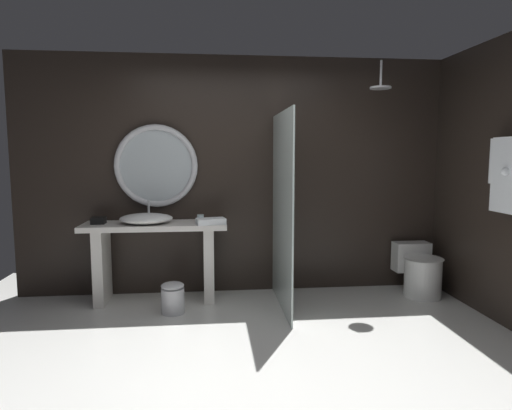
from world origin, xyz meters
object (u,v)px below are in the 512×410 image
object	(u,v)px
toilet	(419,271)
folded_hand_towel	(211,221)
tissue_box	(98,221)
round_wall_mirror	(156,166)
rain_shower_head	(381,86)
waste_bin	(173,297)
vessel_sink	(146,218)
tumbler_cup	(200,219)

from	to	relation	value
toilet	folded_hand_towel	size ratio (longest dim) A/B	2.15
tissue_box	round_wall_mirror	size ratio (longest dim) A/B	0.16
rain_shower_head	waste_bin	size ratio (longest dim) A/B	0.94
tissue_box	waste_bin	distance (m)	1.12
vessel_sink	round_wall_mirror	distance (m)	0.59
vessel_sink	toilet	xyz separation A→B (m)	(2.94, -0.06, -0.62)
tissue_box	round_wall_mirror	xyz separation A→B (m)	(0.57, 0.22, 0.55)
toilet	folded_hand_towel	distance (m)	2.36
tissue_box	rain_shower_head	world-z (taller)	rain_shower_head
vessel_sink	rain_shower_head	xyz separation A→B (m)	(2.43, -0.08, 1.36)
toilet	tissue_box	bearing A→B (deg)	178.45
toilet	folded_hand_towel	world-z (taller)	folded_hand_towel
vessel_sink	rain_shower_head	world-z (taller)	rain_shower_head
round_wall_mirror	waste_bin	distance (m)	1.42
tissue_box	waste_bin	world-z (taller)	tissue_box
tumbler_cup	toilet	xyz separation A→B (m)	(2.39, -0.03, -0.61)
tumbler_cup	waste_bin	world-z (taller)	tumbler_cup
vessel_sink	round_wall_mirror	bearing A→B (deg)	71.01
toilet	rain_shower_head	bearing A→B (deg)	-178.36
tumbler_cup	folded_hand_towel	world-z (taller)	tumbler_cup
folded_hand_towel	tissue_box	bearing A→B (deg)	172.68
round_wall_mirror	folded_hand_towel	distance (m)	0.88
vessel_sink	folded_hand_towel	distance (m)	0.67
tissue_box	toilet	xyz separation A→B (m)	(3.43, -0.09, -0.60)
rain_shower_head	toilet	size ratio (longest dim) A/B	0.47
tissue_box	round_wall_mirror	distance (m)	0.82
round_wall_mirror	vessel_sink	bearing A→B (deg)	-108.99
waste_bin	folded_hand_towel	size ratio (longest dim) A/B	1.07
tissue_box	toilet	world-z (taller)	tissue_box
round_wall_mirror	folded_hand_towel	xyz separation A→B (m)	(0.58, -0.37, -0.55)
round_wall_mirror	folded_hand_towel	size ratio (longest dim) A/B	3.09
round_wall_mirror	rain_shower_head	xyz separation A→B (m)	(2.34, -0.33, 0.83)
rain_shower_head	waste_bin	bearing A→B (deg)	-172.20
waste_bin	toilet	bearing A→B (deg)	6.62
waste_bin	folded_hand_towel	distance (m)	0.84
tumbler_cup	round_wall_mirror	size ratio (longest dim) A/B	0.10
vessel_sink	rain_shower_head	bearing A→B (deg)	-1.87
tumbler_cup	round_wall_mirror	bearing A→B (deg)	149.16
waste_bin	vessel_sink	bearing A→B (deg)	127.44
vessel_sink	tumbler_cup	world-z (taller)	vessel_sink
round_wall_mirror	toilet	xyz separation A→B (m)	(2.86, -0.31, -1.15)
folded_hand_towel	rain_shower_head	bearing A→B (deg)	1.30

